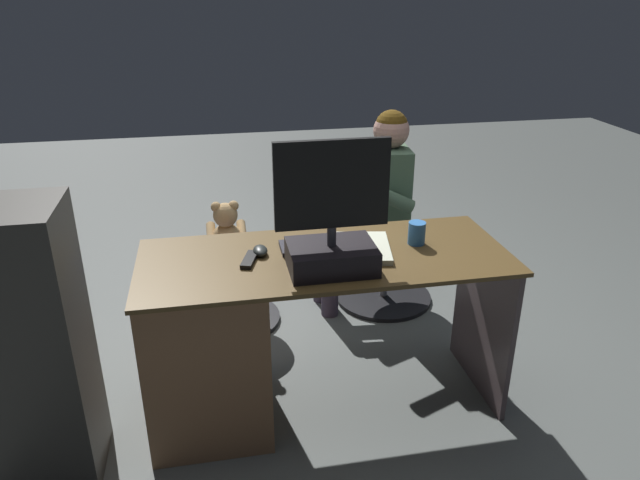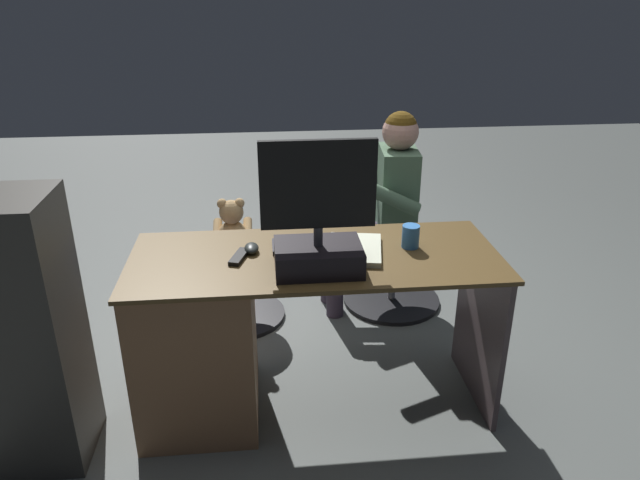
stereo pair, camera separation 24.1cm
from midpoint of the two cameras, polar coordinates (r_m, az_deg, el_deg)
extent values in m
plane|color=#595E5B|center=(3.18, 1.08, -10.53)|extent=(10.00, 10.00, 0.00)
cube|color=brown|center=(2.45, 2.37, -1.75)|extent=(1.54, 0.63, 0.02)
cube|color=#936542|center=(2.62, -9.14, -9.64)|extent=(0.49, 0.58, 0.73)
cube|color=#514244|center=(2.82, 17.62, -7.90)|extent=(0.02, 0.57, 0.73)
cube|color=black|center=(2.31, 2.86, -1.72)|extent=(0.34, 0.25, 0.10)
cylinder|color=#333338|center=(2.27, 2.90, 0.31)|extent=(0.04, 0.04, 0.08)
cube|color=black|center=(2.20, 3.02, 5.32)|extent=(0.44, 0.02, 0.34)
cube|color=black|center=(2.21, 2.96, 5.44)|extent=(0.40, 0.00, 0.31)
cube|color=black|center=(2.52, 2.89, -0.53)|extent=(0.42, 0.14, 0.02)
ellipsoid|color=#262A28|center=(2.47, -3.88, -0.85)|extent=(0.06, 0.10, 0.04)
cylinder|color=#3372BF|center=(2.55, 11.46, 0.30)|extent=(0.07, 0.07, 0.10)
cube|color=black|center=(2.42, -5.01, -1.67)|extent=(0.09, 0.16, 0.02)
cube|color=beige|center=(2.48, 6.16, -0.96)|extent=(0.27, 0.34, 0.02)
cylinder|color=black|center=(3.48, -5.97, -7.22)|extent=(0.55, 0.55, 0.03)
cylinder|color=gray|center=(3.39, -6.10, -4.57)|extent=(0.04, 0.04, 0.34)
cylinder|color=#213798|center=(3.30, -6.25, -1.50)|extent=(0.42, 0.42, 0.06)
ellipsoid|color=tan|center=(3.25, -6.34, 0.37)|extent=(0.17, 0.14, 0.17)
sphere|color=tan|center=(3.20, -6.45, 2.67)|extent=(0.13, 0.13, 0.13)
sphere|color=beige|center=(3.25, -6.44, 2.86)|extent=(0.05, 0.05, 0.05)
sphere|color=tan|center=(3.18, -5.66, 3.54)|extent=(0.06, 0.06, 0.06)
sphere|color=tan|center=(3.18, -7.33, 3.47)|extent=(0.06, 0.06, 0.06)
cylinder|color=tan|center=(3.26, -4.92, 1.20)|extent=(0.05, 0.13, 0.09)
cylinder|color=tan|center=(3.27, -7.82, 1.08)|extent=(0.05, 0.13, 0.09)
cylinder|color=tan|center=(3.36, -5.55, 0.10)|extent=(0.06, 0.10, 0.06)
cylinder|color=tan|center=(3.36, -7.04, 0.04)|extent=(0.06, 0.10, 0.06)
cylinder|color=black|center=(3.65, 8.80, -5.75)|extent=(0.58, 0.58, 0.03)
cylinder|color=gray|center=(3.57, 8.98, -3.19)|extent=(0.04, 0.04, 0.34)
cylinder|color=#29546B|center=(3.48, 9.19, -0.25)|extent=(0.44, 0.44, 0.06)
cube|color=#507054|center=(3.37, 9.51, 4.32)|extent=(0.23, 0.34, 0.53)
sphere|color=tan|center=(3.28, 9.93, 10.25)|extent=(0.20, 0.20, 0.20)
sphere|color=#553B11|center=(3.27, 9.95, 10.59)|extent=(0.18, 0.18, 0.18)
cylinder|color=#507054|center=(3.12, 8.27, 4.36)|extent=(0.42, 0.11, 0.25)
cylinder|color=#507054|center=(3.48, 6.19, 6.49)|extent=(0.42, 0.11, 0.25)
cylinder|color=#3D3142|center=(3.33, 6.73, -0.32)|extent=(0.38, 0.14, 0.11)
cylinder|color=#3D3142|center=(3.38, 3.52, -4.17)|extent=(0.10, 0.10, 0.43)
cylinder|color=#3D3142|center=(3.48, 5.88, 0.84)|extent=(0.38, 0.14, 0.11)
cylinder|color=#3D3142|center=(3.53, 2.82, -2.86)|extent=(0.10, 0.10, 0.43)
cube|color=#34322D|center=(2.49, -25.00, -8.45)|extent=(0.44, 0.36, 1.12)
camera|label=1|loc=(0.12, -87.62, 1.04)|focal=33.06mm
camera|label=2|loc=(0.12, 92.38, -1.04)|focal=33.06mm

